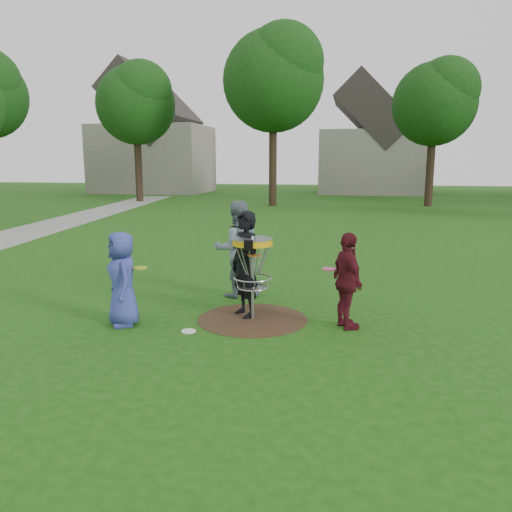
% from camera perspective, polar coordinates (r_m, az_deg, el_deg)
% --- Properties ---
extents(ground, '(100.00, 100.00, 0.00)m').
position_cam_1_polar(ground, '(8.23, -0.39, -7.24)').
color(ground, '#19470F').
rests_on(ground, ground).
extents(dirt_patch, '(1.80, 1.80, 0.01)m').
position_cam_1_polar(dirt_patch, '(8.23, -0.39, -7.22)').
color(dirt_patch, '#47331E').
rests_on(dirt_patch, ground).
extents(concrete_path, '(7.75, 39.92, 0.02)m').
position_cam_1_polar(concrete_path, '(19.61, -25.38, 2.26)').
color(concrete_path, '#9E9E99').
rests_on(concrete_path, ground).
extents(player_blue, '(0.81, 0.86, 1.48)m').
position_cam_1_polar(player_blue, '(8.05, -15.03, -2.54)').
color(player_blue, '#39429C').
rests_on(player_blue, ground).
extents(player_black, '(0.74, 0.76, 1.76)m').
position_cam_1_polar(player_black, '(8.19, -1.25, -0.97)').
color(player_black, black).
rests_on(player_black, ground).
extents(player_grey, '(1.09, 0.99, 1.83)m').
position_cam_1_polar(player_grey, '(9.42, -2.19, 0.78)').
color(player_grey, slate).
rests_on(player_grey, ground).
extents(player_maroon, '(0.70, 0.95, 1.50)m').
position_cam_1_polar(player_maroon, '(7.74, 10.41, -2.82)').
color(player_maroon, '#55131D').
rests_on(player_maroon, ground).
extents(disc_on_grass, '(0.22, 0.22, 0.02)m').
position_cam_1_polar(disc_on_grass, '(7.71, -7.72, -8.51)').
color(disc_on_grass, white).
rests_on(disc_on_grass, ground).
extents(disc_golf_basket, '(0.66, 0.67, 1.38)m').
position_cam_1_polar(disc_golf_basket, '(7.97, -0.40, -0.26)').
color(disc_golf_basket, '#9EA0A5').
rests_on(disc_golf_basket, ground).
extents(held_discs, '(3.13, 1.88, 0.23)m').
position_cam_1_polar(held_discs, '(8.12, -1.78, -0.16)').
color(held_discs, '#ACCF17').
rests_on(held_discs, ground).
extents(tree_row, '(51.20, 17.42, 9.90)m').
position_cam_1_polar(tree_row, '(28.61, 8.90, 17.94)').
color(tree_row, '#38281C').
rests_on(tree_row, ground).
extents(house_row, '(44.50, 10.65, 11.62)m').
position_cam_1_polar(house_row, '(40.91, 15.64, 12.56)').
color(house_row, gray).
rests_on(house_row, ground).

